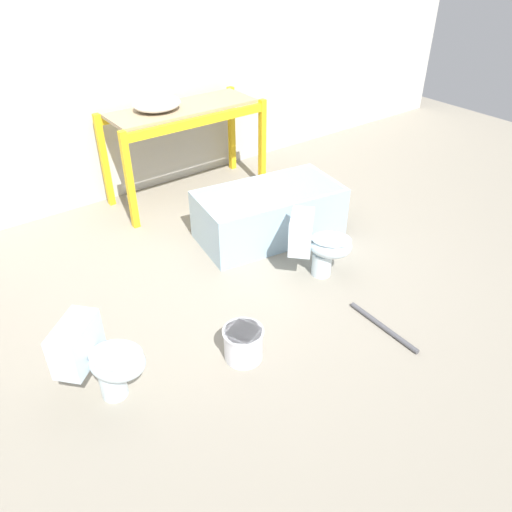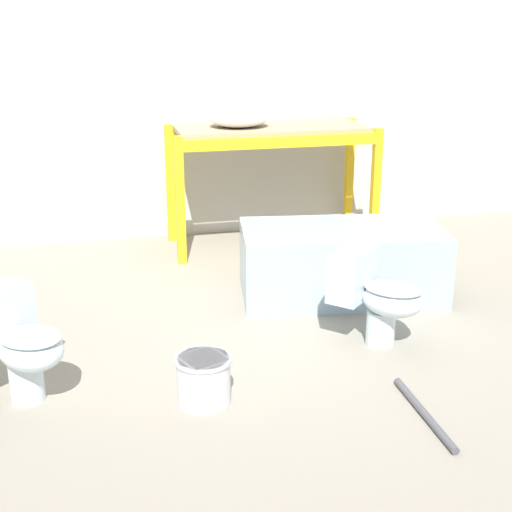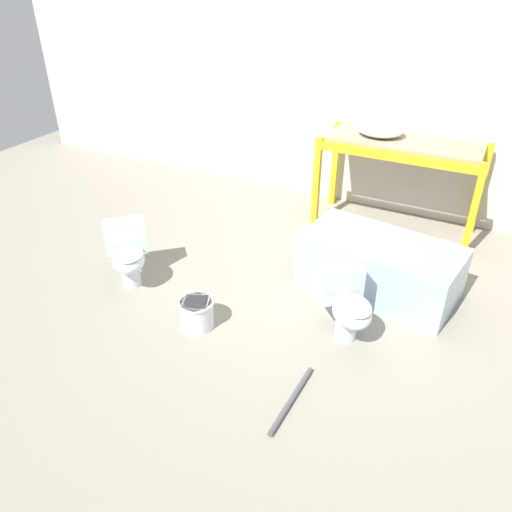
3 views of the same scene
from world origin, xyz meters
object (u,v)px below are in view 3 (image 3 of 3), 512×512
(sink_basin, at_px, (381,129))
(bathtub_main, at_px, (380,262))
(bucket_white, at_px, (197,313))
(toilet_far, at_px, (346,301))
(toilet_near, at_px, (127,252))

(sink_basin, height_order, bathtub_main, sink_basin)
(bathtub_main, distance_m, bucket_white, 1.80)
(toilet_far, bearing_deg, bucket_white, 158.30)
(sink_basin, xyz_separation_m, bathtub_main, (0.47, -1.36, -0.84))
(bathtub_main, xyz_separation_m, bucket_white, (-1.25, -1.28, -0.16))
(bathtub_main, xyz_separation_m, toilet_near, (-2.21, -1.00, 0.05))
(toilet_far, bearing_deg, sink_basin, 56.46)
(toilet_near, bearing_deg, toilet_far, -37.11)
(toilet_near, distance_m, toilet_far, 2.14)
(bathtub_main, relative_size, toilet_near, 2.39)
(toilet_far, distance_m, bucket_white, 1.28)
(sink_basin, relative_size, toilet_far, 0.80)
(bucket_white, bearing_deg, toilet_near, 163.42)
(toilet_far, bearing_deg, toilet_near, 141.25)
(toilet_near, bearing_deg, bucket_white, -58.79)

